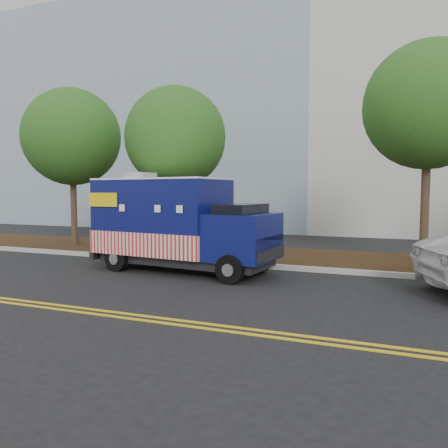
% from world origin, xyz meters
% --- Properties ---
extents(ground, '(120.00, 120.00, 0.00)m').
position_xyz_m(ground, '(0.00, 0.00, 0.00)').
color(ground, black).
rests_on(ground, ground).
extents(curb, '(120.00, 0.18, 0.15)m').
position_xyz_m(curb, '(0.00, 1.40, 0.07)').
color(curb, '#9E9E99').
rests_on(curb, ground).
extents(mulch_strip, '(120.00, 4.00, 0.15)m').
position_xyz_m(mulch_strip, '(0.00, 3.50, 0.07)').
color(mulch_strip, black).
rests_on(mulch_strip, ground).
extents(centerline_near, '(120.00, 0.10, 0.01)m').
position_xyz_m(centerline_near, '(0.00, -4.45, 0.01)').
color(centerline_near, gold).
rests_on(centerline_near, ground).
extents(centerline_far, '(120.00, 0.10, 0.01)m').
position_xyz_m(centerline_far, '(0.00, -4.70, 0.01)').
color(centerline_far, gold).
rests_on(centerline_far, ground).
extents(office_building, '(46.00, 20.00, 30.40)m').
position_xyz_m(office_building, '(2.00, 22.00, 15.20)').
color(office_building, silver).
rests_on(office_building, ground).
extents(tree_a, '(4.00, 4.00, 6.64)m').
position_xyz_m(tree_a, '(-6.07, 3.12, 4.63)').
color(tree_a, '#38281C').
rests_on(tree_a, ground).
extents(tree_b, '(3.72, 3.72, 6.23)m').
position_xyz_m(tree_b, '(-1.09, 2.91, 4.36)').
color(tree_b, '#38281C').
rests_on(tree_b, ground).
extents(tree_c, '(3.90, 3.90, 6.96)m').
position_xyz_m(tree_c, '(7.38, 3.42, 5.00)').
color(tree_c, '#38281C').
rests_on(tree_c, ground).
extents(sign_post, '(0.06, 0.06, 2.40)m').
position_xyz_m(sign_post, '(-1.49, 1.86, 1.20)').
color(sign_post, '#473828').
rests_on(sign_post, ground).
extents(food_truck, '(5.83, 2.69, 2.97)m').
position_xyz_m(food_truck, '(0.44, 0.07, 1.35)').
color(food_truck, black).
rests_on(food_truck, ground).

